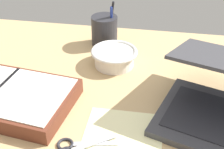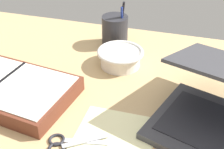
# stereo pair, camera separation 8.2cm
# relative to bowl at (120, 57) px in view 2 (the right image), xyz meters

# --- Properties ---
(desk_top) EXTENTS (1.40, 1.00, 0.02)m
(desk_top) POSITION_rel_bowl_xyz_m (0.03, -0.23, -0.04)
(desk_top) COLOR tan
(desk_top) RESTS_ON ground
(bowl) EXTENTS (0.15, 0.15, 0.05)m
(bowl) POSITION_rel_bowl_xyz_m (0.00, 0.00, 0.00)
(bowl) COLOR silver
(bowl) RESTS_ON desk_top
(pen_cup) EXTENTS (0.09, 0.09, 0.16)m
(pen_cup) POSITION_rel_bowl_xyz_m (-0.06, 0.13, 0.02)
(pen_cup) COLOR #28282D
(pen_cup) RESTS_ON desk_top
(planner) EXTENTS (0.41, 0.27, 0.05)m
(planner) POSITION_rel_bowl_xyz_m (-0.27, -0.24, -0.01)
(planner) COLOR brown
(planner) RESTS_ON desk_top
(scissors) EXTENTS (0.14, 0.09, 0.01)m
(scissors) POSITION_rel_bowl_xyz_m (-0.03, -0.37, -0.03)
(scissors) COLOR #B7B7BC
(scissors) RESTS_ON desk_top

